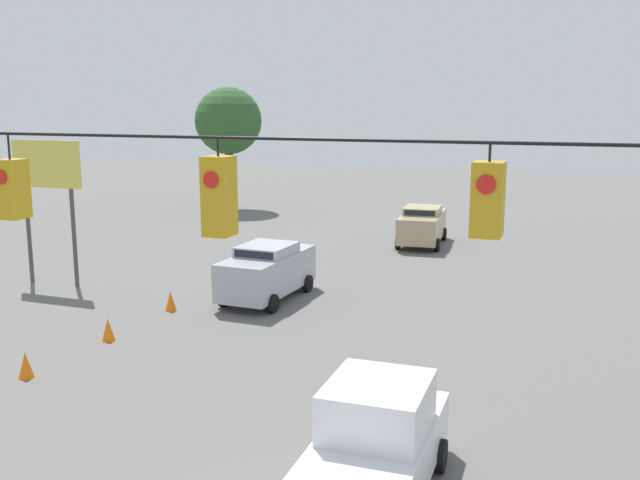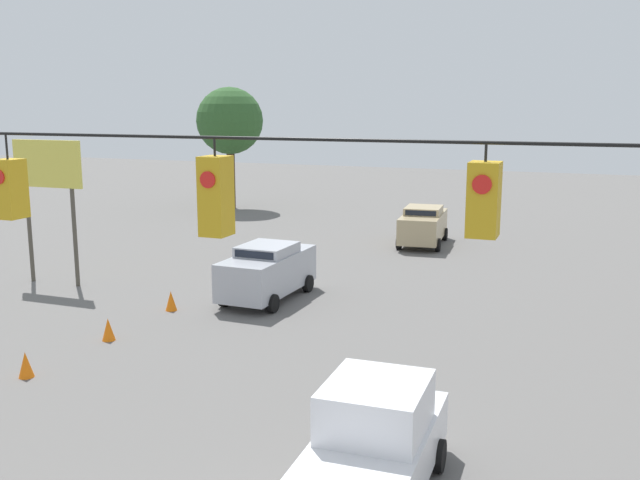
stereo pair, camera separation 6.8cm
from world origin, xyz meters
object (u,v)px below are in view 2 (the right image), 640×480
object	(u,v)px
overhead_signal_span	(108,285)
roadside_billboard	(48,180)
pickup_truck_white_crossing_near	(368,455)
traffic_cone_second	(26,365)
traffic_cone_fourth	(171,301)
traffic_cone_third	(108,329)
tree_horizon_left	(230,122)
sedan_silver_withflow_far	(268,271)
sedan_tan_withflow_deep	(423,225)

from	to	relation	value
overhead_signal_span	roadside_billboard	bearing A→B (deg)	-46.30
pickup_truck_white_crossing_near	roadside_billboard	bearing A→B (deg)	-33.72
traffic_cone_second	traffic_cone_fourth	bearing A→B (deg)	-91.69
traffic_cone_third	tree_horizon_left	xyz separation A→B (m)	(9.46, -25.80, 5.45)
pickup_truck_white_crossing_near	traffic_cone_fourth	distance (m)	13.49
roadside_billboard	tree_horizon_left	world-z (taller)	tree_horizon_left
overhead_signal_span	tree_horizon_left	distance (m)	38.83
sedan_silver_withflow_far	traffic_cone_second	size ratio (longest dim) A/B	6.76
sedan_silver_withflow_far	traffic_cone_fourth	world-z (taller)	sedan_silver_withflow_far
pickup_truck_white_crossing_near	traffic_cone_third	world-z (taller)	pickup_truck_white_crossing_near
traffic_cone_third	roadside_billboard	bearing A→B (deg)	-38.29
traffic_cone_second	roadside_billboard	bearing A→B (deg)	-53.07
traffic_cone_third	traffic_cone_second	bearing A→B (deg)	87.10
sedan_silver_withflow_far	traffic_cone_third	distance (m)	6.44
sedan_tan_withflow_deep	traffic_cone_fourth	world-z (taller)	sedan_tan_withflow_deep
traffic_cone_second	roadside_billboard	xyz separation A→B (m)	(6.12, -8.15, 3.74)
roadside_billboard	tree_horizon_left	xyz separation A→B (m)	(3.17, -20.84, 1.71)
sedan_silver_withflow_far	roadside_billboard	bearing A→B (deg)	6.03
sedan_silver_withflow_far	traffic_cone_third	size ratio (longest dim) A/B	6.76
traffic_cone_fourth	tree_horizon_left	distance (m)	24.96
pickup_truck_white_crossing_near	tree_horizon_left	xyz separation A→B (m)	(19.33, -31.62, 4.82)
traffic_cone_fourth	tree_horizon_left	size ratio (longest dim) A/B	0.08
sedan_tan_withflow_deep	traffic_cone_second	xyz separation A→B (m)	(5.67, 21.02, -0.66)
overhead_signal_span	traffic_cone_fourth	distance (m)	15.13
traffic_cone_second	traffic_cone_third	distance (m)	3.19
sedan_silver_withflow_far	traffic_cone_second	distance (m)	9.49
sedan_tan_withflow_deep	traffic_cone_third	bearing A→B (deg)	72.85
overhead_signal_span	traffic_cone_fourth	size ratio (longest dim) A/B	29.47
traffic_cone_third	traffic_cone_fourth	size ratio (longest dim) A/B	1.00
sedan_tan_withflow_deep	tree_horizon_left	size ratio (longest dim) A/B	0.58
sedan_silver_withflow_far	roadside_billboard	distance (m)	9.34
overhead_signal_span	tree_horizon_left	world-z (taller)	tree_horizon_left
traffic_cone_second	tree_horizon_left	xyz separation A→B (m)	(9.29, -28.99, 5.45)
sedan_silver_withflow_far	sedan_tan_withflow_deep	distance (m)	12.32
sedan_silver_withflow_far	sedan_tan_withflow_deep	bearing A→B (deg)	-104.11
sedan_silver_withflow_far	pickup_truck_white_crossing_near	world-z (taller)	pickup_truck_white_crossing_near
roadside_billboard	sedan_tan_withflow_deep	bearing A→B (deg)	-132.48
overhead_signal_span	traffic_cone_second	world-z (taller)	overhead_signal_span
traffic_cone_second	traffic_cone_third	world-z (taller)	same
sedan_silver_withflow_far	pickup_truck_white_crossing_near	xyz separation A→B (m)	(-7.37, 11.71, -0.07)
sedan_tan_withflow_deep	tree_horizon_left	world-z (taller)	tree_horizon_left
traffic_cone_third	roadside_billboard	distance (m)	8.84
sedan_tan_withflow_deep	roadside_billboard	distance (m)	17.73
tree_horizon_left	overhead_signal_span	bearing A→B (deg)	115.53
traffic_cone_second	tree_horizon_left	distance (m)	30.92
tree_horizon_left	pickup_truck_white_crossing_near	bearing A→B (deg)	121.44
tree_horizon_left	traffic_cone_second	bearing A→B (deg)	107.78
pickup_truck_white_crossing_near	traffic_cone_fourth	size ratio (longest dim) A/B	8.23
traffic_cone_fourth	roadside_billboard	xyz separation A→B (m)	(6.32, -1.59, 3.74)
sedan_tan_withflow_deep	pickup_truck_white_crossing_near	xyz separation A→B (m)	(-4.37, 23.66, -0.03)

